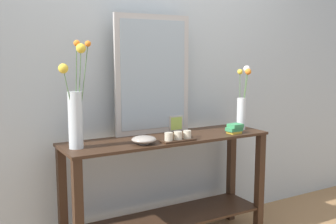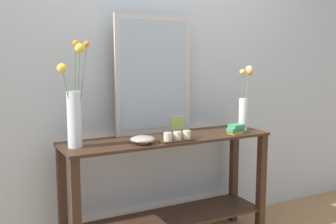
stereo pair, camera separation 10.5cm
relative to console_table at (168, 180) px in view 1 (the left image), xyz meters
The scene contains 9 objects.
wall_back 0.90m from the console_table, 90.00° to the left, with size 6.40×0.08×2.70m, color #B2BCC1.
console_table is the anchor object (origin of this frame).
mirror_leaning 0.78m from the console_table, 97.22° to the left, with size 0.60×0.03×0.87m.
tall_vase_left 0.88m from the console_table, behind, with size 0.21×0.10×0.68m.
vase_right 0.85m from the console_table, ahead, with size 0.16×0.18×0.50m.
candle_tray 0.38m from the console_table, 92.38° to the right, with size 0.24×0.09×0.07m.
picture_frame_small 0.45m from the console_table, 44.95° to the left, with size 0.12×0.01×0.12m.
decorative_bowl 0.45m from the console_table, 155.74° to the right, with size 0.17×0.17×0.06m.
book_stack 0.63m from the console_table, 14.19° to the right, with size 0.12×0.09×0.07m.
Camera 1 is at (-1.40, -2.44, 1.43)m, focal length 42.87 mm.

